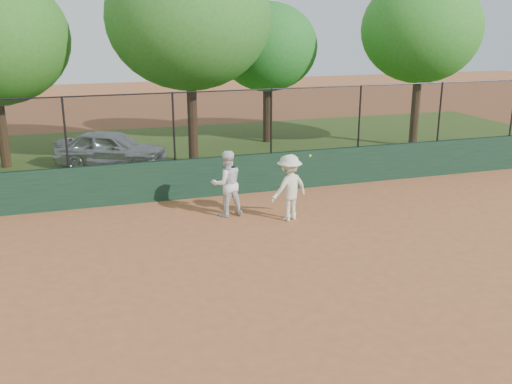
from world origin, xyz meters
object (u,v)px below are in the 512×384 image
object	(u,v)px
tree_4	(422,30)
player_second	(227,183)
tree_3	(267,47)
tree_2	(189,18)
player_main	(289,188)
parked_car	(111,149)

from	to	relation	value
tree_4	player_second	bearing A→B (deg)	-147.63
player_second	tree_4	size ratio (longest dim) A/B	0.26
tree_3	tree_4	size ratio (longest dim) A/B	0.85
tree_2	tree_3	size ratio (longest dim) A/B	1.31
player_second	tree_2	world-z (taller)	tree_2
player_second	tree_3	bearing A→B (deg)	-120.78
tree_2	tree_3	distance (m)	4.93
player_main	tree_2	distance (m)	8.31
parked_car	tree_4	size ratio (longest dim) A/B	0.58
parked_car	player_second	size ratio (longest dim) A/B	2.19
parked_car	player_main	xyz separation A→B (m)	(4.13, -7.27, 0.22)
tree_2	tree_3	xyz separation A→B (m)	(3.87, 2.83, -1.17)
parked_car	player_main	bearing A→B (deg)	-125.04
parked_car	player_second	xyz separation A→B (m)	(2.63, -6.43, 0.23)
tree_3	tree_2	bearing A→B (deg)	-143.85
player_main	tree_2	bearing A→B (deg)	99.38
player_main	tree_4	bearing A→B (deg)	40.33
parked_car	tree_3	size ratio (longest dim) A/B	0.68
player_second	player_main	world-z (taller)	player_main
tree_2	tree_4	xyz separation A→B (m)	(9.48, 0.06, -0.45)
player_main	tree_3	world-z (taller)	tree_3
parked_car	tree_3	bearing A→B (deg)	-44.14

